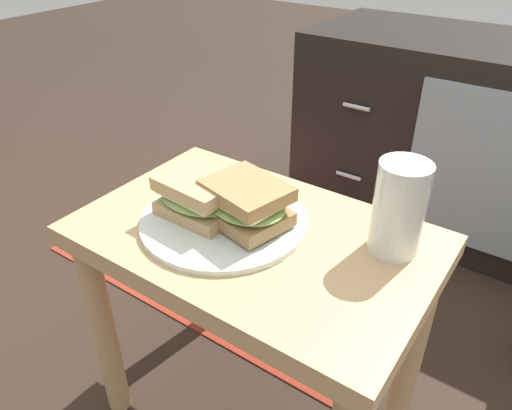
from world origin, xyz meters
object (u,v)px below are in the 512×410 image
Objects in this scene: plate at (224,220)px; sandwich_back at (248,202)px; sandwich_front at (198,197)px; tv_cabinet at (466,140)px; beer_glass at (398,211)px.

plate is 0.06m from sandwich_back.
plate is at bearing -161.02° from sandwich_back.
sandwich_front is at bearing -161.02° from plate.
tv_cabinet is 6.27× the size of sandwich_back.
tv_cabinet is at bearing 80.33° from plate.
plate is 1.75× the size of sandwich_back.
beer_glass reaches higher than plate.
plate is 0.06m from sandwich_front.
beer_glass reaches higher than sandwich_back.
tv_cabinet is at bearing 82.54° from sandwich_back.
beer_glass reaches higher than sandwich_front.
tv_cabinet reaches higher than sandwich_back.
sandwich_front is at bearing -161.02° from sandwich_back.
tv_cabinet is 0.99m from plate.
tv_cabinet is 6.72× the size of beer_glass.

